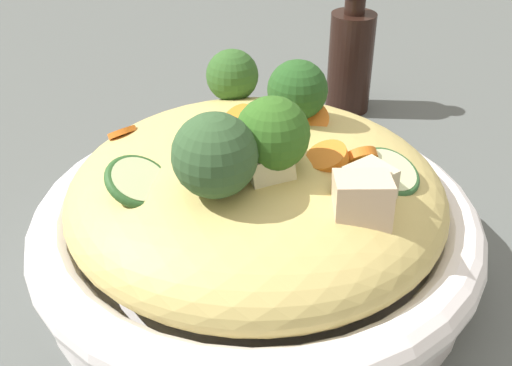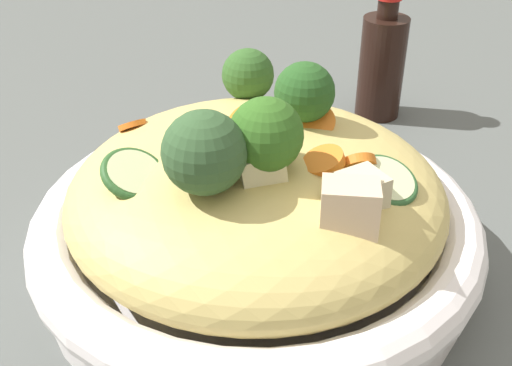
% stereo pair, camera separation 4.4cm
% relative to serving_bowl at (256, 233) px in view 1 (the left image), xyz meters
% --- Properties ---
extents(ground_plane, '(3.00, 3.00, 0.00)m').
position_rel_serving_bowl_xyz_m(ground_plane, '(0.00, 0.00, -0.03)').
color(ground_plane, '#4F5350').
extents(serving_bowl, '(0.32, 0.32, 0.06)m').
position_rel_serving_bowl_xyz_m(serving_bowl, '(0.00, 0.00, 0.00)').
color(serving_bowl, white).
rests_on(serving_bowl, ground_plane).
extents(noodle_heap, '(0.27, 0.27, 0.09)m').
position_rel_serving_bowl_xyz_m(noodle_heap, '(0.00, 0.00, 0.04)').
color(noodle_heap, tan).
rests_on(noodle_heap, serving_bowl).
extents(broccoli_florets, '(0.13, 0.20, 0.07)m').
position_rel_serving_bowl_xyz_m(broccoli_florets, '(0.00, -0.00, 0.09)').
color(broccoli_florets, '#8CB86D').
rests_on(broccoli_florets, serving_bowl).
extents(carrot_coins, '(0.21, 0.09, 0.03)m').
position_rel_serving_bowl_xyz_m(carrot_coins, '(-0.02, -0.02, 0.07)').
color(carrot_coins, orange).
rests_on(carrot_coins, serving_bowl).
extents(zucchini_slices, '(0.19, 0.13, 0.03)m').
position_rel_serving_bowl_xyz_m(zucchini_slices, '(-0.00, 0.03, 0.07)').
color(zucchini_slices, beige).
rests_on(zucchini_slices, serving_bowl).
extents(chicken_chunks, '(0.10, 0.06, 0.04)m').
position_rel_serving_bowl_xyz_m(chicken_chunks, '(-0.06, 0.03, 0.07)').
color(chicken_chunks, beige).
rests_on(chicken_chunks, serving_bowl).
extents(soy_sauce_bottle, '(0.05, 0.05, 0.14)m').
position_rel_serving_bowl_xyz_m(soy_sauce_bottle, '(0.02, -0.29, 0.03)').
color(soy_sauce_bottle, black).
rests_on(soy_sauce_bottle, ground_plane).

